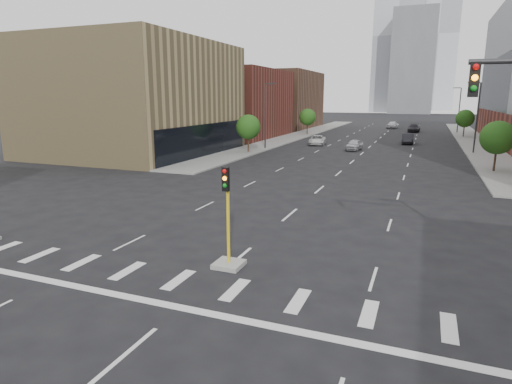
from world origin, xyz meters
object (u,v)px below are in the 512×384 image
Objects in this scene: car_far_left at (317,140)px; car_near_left at (354,145)px; car_mid_right at (408,139)px; median_traffic_signal at (228,246)px; car_distant at (393,125)px; car_deep_right at (414,128)px.

car_near_left is at bearing -46.30° from car_far_left.
car_mid_right is 14.49m from car_far_left.
median_traffic_signal is 49.79m from car_far_left.
car_distant is at bearing 70.44° from car_far_left.
car_far_left is (-6.42, 5.02, -0.03)m from car_near_left.
car_near_left reaches higher than car_far_left.
car_deep_right is (5.21, 80.47, -0.16)m from median_traffic_signal.
car_far_left is at bearing -111.06° from car_deep_right.
car_far_left is (-7.92, 49.16, -0.27)m from median_traffic_signal.
car_far_left is at bearing 99.15° from median_traffic_signal.
car_distant is (0.25, 90.04, -0.13)m from median_traffic_signal.
car_distant reaches higher than car_mid_right.
car_deep_right is at bearing 87.72° from car_mid_right.
car_deep_right is at bearing -54.20° from car_distant.
car_mid_right reaches higher than car_near_left.
car_mid_right is at bearing -73.70° from car_distant.
car_near_left is 0.88× the size of car_distant.
car_distant is (-4.96, 9.57, 0.03)m from car_deep_right.
car_deep_right is (6.71, 36.33, 0.07)m from car_near_left.
car_far_left is 0.91× the size of car_deep_right.
car_near_left is 0.77× the size of car_deep_right.
median_traffic_signal reaches higher than car_far_left.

